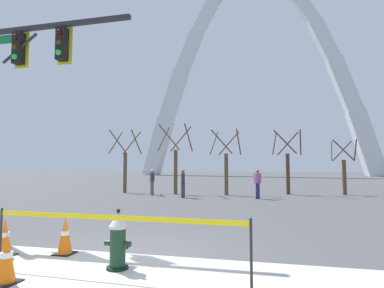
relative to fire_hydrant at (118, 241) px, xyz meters
The scene contains 16 objects.
ground_plane 0.86m from the fire_hydrant, 99.45° to the left, with size 240.00×240.00×0.00m, color #474749.
fire_hydrant is the anchor object (origin of this frame).
caution_tape_barrier 0.38m from the fire_hydrant, 80.21° to the right, with size 4.36×0.17×0.98m.
traffic_cone_by_hydrant 1.63m from the fire_hydrant, 142.07° to the right, with size 0.36×0.36×0.73m.
traffic_cone_mid_sidewalk 2.46m from the fire_hydrant, behind, with size 0.36×0.36×0.73m.
traffic_cone_curb_edge 1.53m from the fire_hydrant, 157.44° to the left, with size 0.36×0.36×0.73m.
traffic_signal_gantry 6.34m from the fire_hydrant, 152.21° to the left, with size 5.02×0.44×6.00m.
monument_arch 65.84m from the fire_hydrant, 90.11° to the left, with size 49.02×3.22×45.84m.
tree_far_left 16.56m from the fire_hydrant, 114.83° to the left, with size 1.94×1.95×4.20m.
tree_left_mid 15.03m from the fire_hydrant, 102.63° to the left, with size 2.03×2.04×4.42m.
tree_center_left 14.73m from the fire_hydrant, 90.18° to the left, with size 1.85×1.86×4.00m.
tree_center_right 16.51m from the fire_hydrant, 77.09° to the left, with size 1.86×1.87×4.03m.
tree_right_mid 17.91m from the fire_hydrant, 66.82° to the left, with size 1.58×1.59×3.40m.
pedestrian_walking_left 12.60m from the fire_hydrant, 100.01° to the left, with size 0.28×0.38×1.59m.
pedestrian_standing_center 12.91m from the fire_hydrant, 81.52° to the left, with size 0.38×0.38×1.59m.
pedestrian_walking_right 14.32m from the fire_hydrant, 108.20° to the left, with size 0.36×0.39×1.59m.
Camera 1 is at (2.58, -5.72, 1.69)m, focal length 29.91 mm.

